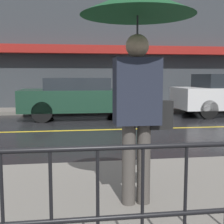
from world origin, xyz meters
TOP-DOWN VIEW (x-y plane):
  - ground_plane at (0.00, 0.00)m, footprint 80.00×80.00m
  - sidewalk_near at (0.00, -5.19)m, footprint 28.00×3.07m
  - sidewalk_far at (0.00, 4.47)m, footprint 28.00×1.63m
  - lane_marking at (0.00, 0.00)m, footprint 25.20×0.12m
  - building_storefront at (0.00, 5.41)m, footprint 28.00×0.85m
  - railing_foreground at (0.00, -6.48)m, footprint 12.00×0.04m
  - pedestrian at (0.22, -5.34)m, footprint 1.16×1.16m
  - car_dark_green at (-0.02, 2.49)m, footprint 4.21×1.89m

SIDE VIEW (x-z plane):
  - ground_plane at x=0.00m, z-range 0.00..0.00m
  - lane_marking at x=0.00m, z-range 0.00..0.01m
  - sidewalk_near at x=0.00m, z-range 0.00..0.14m
  - sidewalk_far at x=0.00m, z-range 0.00..0.14m
  - railing_foreground at x=0.00m, z-range 0.25..1.15m
  - car_dark_green at x=-0.02m, z-range 0.04..1.45m
  - pedestrian at x=0.22m, z-range 0.81..3.02m
  - building_storefront at x=0.00m, z-range -0.04..6.46m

